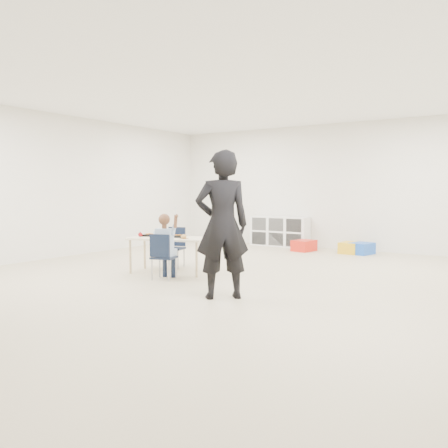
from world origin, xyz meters
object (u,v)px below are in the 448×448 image
Objects in this scene: adult at (222,225)px; cubby_shelf at (280,231)px; chair_near at (164,256)px; child at (164,243)px; table at (169,255)px.

cubby_shelf is at bearing -114.28° from adult.
chair_near is 0.63× the size of child.
cubby_shelf is 5.61m from adult.
child reaches higher than cubby_shelf.
adult is at bearing -37.71° from chair_near.
adult is (1.40, -0.56, 0.36)m from child.
table is at bearing -87.80° from cubby_shelf.
adult is (1.69, -1.03, 0.61)m from table.
adult is (1.85, -5.27, 0.55)m from cubby_shelf.
child reaches higher than table.
child reaches higher than chair_near.
cubby_shelf is (-0.45, 4.71, 0.01)m from chair_near.
adult is at bearing -47.23° from table.
table is 4.25m from cubby_shelf.
table is at bearing -74.92° from adult.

